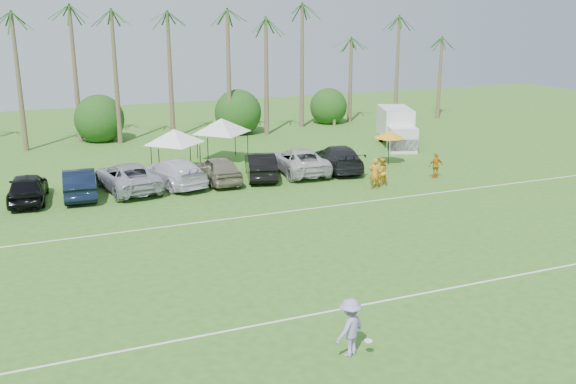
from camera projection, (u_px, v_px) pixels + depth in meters
name	position (u px, v px, depth m)	size (l,w,h in m)	color
ground	(406.00, 325.00, 22.87)	(120.00, 120.00, 0.00)	#376A1F
field_lines	(313.00, 250.00, 29.98)	(80.00, 12.10, 0.01)	white
palm_tree_2	(13.00, 32.00, 49.75)	(2.40, 2.40, 10.90)	brown
palm_tree_3	(66.00, 20.00, 50.98)	(2.40, 2.40, 11.90)	brown
palm_tree_4	(120.00, 52.00, 53.15)	(2.40, 2.40, 8.90)	brown
palm_tree_5	(167.00, 40.00, 54.38)	(2.40, 2.40, 9.90)	brown
palm_tree_6	(212.00, 29.00, 55.62)	(2.40, 2.40, 10.90)	brown
palm_tree_7	(256.00, 19.00, 56.85)	(2.40, 2.40, 11.90)	brown
palm_tree_8	(307.00, 48.00, 59.39)	(2.40, 2.40, 8.90)	brown
palm_tree_9	(355.00, 37.00, 60.99)	(2.40, 2.40, 9.90)	brown
palm_tree_10	(400.00, 27.00, 62.58)	(2.40, 2.40, 10.90)	brown
palm_tree_11	(435.00, 18.00, 63.82)	(2.40, 2.40, 11.90)	brown
bush_tree_1	(99.00, 120.00, 54.86)	(4.00, 4.00, 4.00)	brown
bush_tree_2	(233.00, 112.00, 59.26)	(4.00, 4.00, 4.00)	brown
bush_tree_3	(330.00, 106.00, 62.93)	(4.00, 4.00, 4.00)	brown
sideline_player_a	(375.00, 174.00, 40.02)	(0.72, 0.47, 1.97)	orange
sideline_player_b	(382.00, 172.00, 40.86)	(0.87, 0.68, 1.79)	orange
sideline_player_c	(436.00, 166.00, 42.71)	(0.99, 0.41, 1.69)	orange
box_truck	(397.00, 126.00, 52.53)	(4.11, 6.37, 3.08)	silver
canopy_tent_left	(174.00, 129.00, 43.76)	(4.32, 4.32, 3.50)	black
canopy_tent_right	(221.00, 118.00, 46.90)	(4.60, 4.60, 3.73)	black
market_umbrella	(389.00, 134.00, 46.06)	(2.23, 2.23, 2.48)	black
frisbee_player	(350.00, 327.00, 20.62)	(1.47, 1.23, 1.97)	#998BC5
parked_car_0	(28.00, 188.00, 37.31)	(2.05, 5.10, 1.74)	black
parked_car_1	(79.00, 183.00, 38.38)	(1.84, 5.27, 1.74)	black
parked_car_2	(128.00, 177.00, 39.75)	(2.88, 6.25, 1.74)	#A3A6B1
parked_car_3	(174.00, 172.00, 40.89)	(2.43, 5.99, 1.74)	silver
parked_car_4	(219.00, 169.00, 41.65)	(2.05, 5.10, 1.74)	gray
parked_car_5	(261.00, 165.00, 42.71)	(1.84, 5.27, 1.74)	black
parked_car_6	(299.00, 161.00, 44.05)	(2.88, 6.25, 1.74)	silver
parked_car_7	(338.00, 158.00, 44.86)	(2.43, 5.99, 1.74)	black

